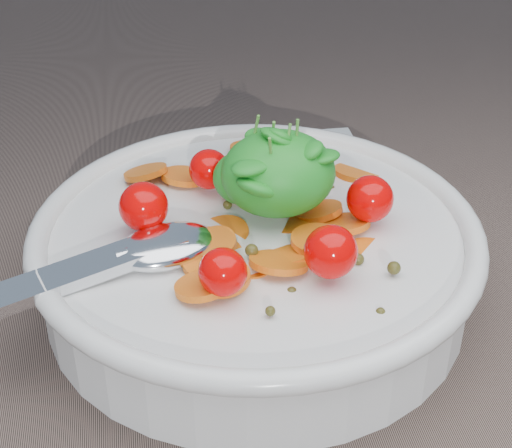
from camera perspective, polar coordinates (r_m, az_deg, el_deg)
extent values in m
plane|color=#6F594F|center=(0.54, 2.88, -6.03)|extent=(6.00, 6.00, 0.00)
cylinder|color=silver|center=(0.54, 0.00, -2.86)|extent=(0.29, 0.29, 0.06)
torus|color=silver|center=(0.52, 0.00, -0.41)|extent=(0.30, 0.30, 0.02)
cylinder|color=silver|center=(0.55, 0.00, -4.91)|extent=(0.14, 0.14, 0.01)
cylinder|color=brown|center=(0.54, 0.00, -2.86)|extent=(0.26, 0.26, 0.04)
cylinder|color=orange|center=(0.48, 1.66, -2.82)|extent=(0.05, 0.05, 0.02)
cylinder|color=orange|center=(0.56, -0.74, 3.14)|extent=(0.04, 0.04, 0.01)
cylinder|color=orange|center=(0.59, 7.31, 3.69)|extent=(0.05, 0.05, 0.01)
cylinder|color=orange|center=(0.49, -0.35, -3.51)|extent=(0.04, 0.04, 0.01)
cylinder|color=orange|center=(0.48, -3.48, -2.92)|extent=(0.04, 0.04, 0.01)
cylinder|color=orange|center=(0.49, -2.99, -1.43)|extent=(0.03, 0.03, 0.01)
cylinder|color=orange|center=(0.47, -2.30, -3.92)|extent=(0.04, 0.04, 0.01)
cylinder|color=orange|center=(0.49, 2.36, -2.38)|extent=(0.03, 0.03, 0.01)
cylinder|color=orange|center=(0.58, -8.03, 3.75)|extent=(0.04, 0.04, 0.02)
cylinder|color=orange|center=(0.54, 4.58, 0.92)|extent=(0.04, 0.04, 0.02)
cylinder|color=orange|center=(0.52, 6.43, -0.02)|extent=(0.05, 0.05, 0.02)
cylinder|color=orange|center=(0.58, -5.18, 3.48)|extent=(0.04, 0.04, 0.01)
cylinder|color=orange|center=(0.50, -2.84, -2.27)|extent=(0.04, 0.04, 0.01)
cylinder|color=orange|center=(0.50, 8.30, -2.34)|extent=(0.05, 0.05, 0.01)
cylinder|color=orange|center=(0.52, -2.52, -0.87)|extent=(0.05, 0.05, 0.01)
cylinder|color=orange|center=(0.53, 2.25, 0.06)|extent=(0.04, 0.04, 0.01)
cylinder|color=orange|center=(0.61, -0.41, 5.52)|extent=(0.04, 0.04, 0.01)
cylinder|color=orange|center=(0.50, 4.60, -1.21)|extent=(0.05, 0.05, 0.01)
cylinder|color=orange|center=(0.52, -4.27, -0.59)|extent=(0.05, 0.05, 0.02)
cylinder|color=orange|center=(0.57, 0.05, 2.49)|extent=(0.04, 0.04, 0.01)
cylinder|color=orange|center=(0.57, -0.81, 3.37)|extent=(0.04, 0.04, 0.01)
cylinder|color=orange|center=(0.46, -3.91, -4.51)|extent=(0.04, 0.04, 0.01)
sphere|color=#413D15|center=(0.49, -0.32, -1.93)|extent=(0.01, 0.01, 0.01)
sphere|color=#413D15|center=(0.50, -12.15, -3.13)|extent=(0.01, 0.01, 0.01)
sphere|color=#413D15|center=(0.57, 5.47, 2.56)|extent=(0.01, 0.01, 0.01)
sphere|color=#413D15|center=(0.52, -6.28, -0.69)|extent=(0.01, 0.01, 0.01)
sphere|color=#413D15|center=(0.58, 2.18, 4.14)|extent=(0.01, 0.01, 0.01)
sphere|color=#413D15|center=(0.61, 1.76, 5.52)|extent=(0.01, 0.01, 0.01)
sphere|color=#413D15|center=(0.58, 9.00, 2.78)|extent=(0.01, 0.01, 0.01)
sphere|color=#413D15|center=(0.58, 4.02, 4.01)|extent=(0.01, 0.01, 0.01)
sphere|color=#413D15|center=(0.58, 3.31, 3.51)|extent=(0.01, 0.01, 0.01)
sphere|color=#413D15|center=(0.47, 2.62, -4.99)|extent=(0.01, 0.01, 0.01)
sphere|color=#413D15|center=(0.50, -5.78, -2.76)|extent=(0.01, 0.01, 0.01)
sphere|color=#413D15|center=(0.46, 9.04, -6.36)|extent=(0.01, 0.01, 0.01)
sphere|color=#413D15|center=(0.45, 1.05, -6.35)|extent=(0.01, 0.01, 0.01)
sphere|color=#413D15|center=(0.57, 4.09, 3.31)|extent=(0.01, 0.01, 0.01)
sphere|color=#413D15|center=(0.54, -2.09, 1.40)|extent=(0.01, 0.01, 0.01)
sphere|color=#413D15|center=(0.48, 10.00, -3.17)|extent=(0.01, 0.01, 0.01)
sphere|color=#413D15|center=(0.51, -9.71, -1.85)|extent=(0.01, 0.01, 0.01)
sphere|color=#413D15|center=(0.49, 7.45, -2.56)|extent=(0.01, 0.01, 0.01)
sphere|color=#D70001|center=(0.52, 8.29, 1.82)|extent=(0.03, 0.03, 0.03)
sphere|color=#D70001|center=(0.56, 3.26, 4.42)|extent=(0.03, 0.03, 0.03)
sphere|color=#D70001|center=(0.55, -3.44, 4.00)|extent=(0.03, 0.03, 0.03)
sphere|color=#D70001|center=(0.51, -8.18, 1.27)|extent=(0.03, 0.03, 0.03)
sphere|color=#D70001|center=(0.45, -2.43, -3.51)|extent=(0.03, 0.03, 0.03)
sphere|color=#D70001|center=(0.46, 5.46, -2.02)|extent=(0.03, 0.03, 0.03)
ellipsoid|color=#219424|center=(0.51, 1.63, 3.71)|extent=(0.08, 0.07, 0.06)
ellipsoid|color=#219424|center=(0.53, -0.78, 3.40)|extent=(0.04, 0.04, 0.04)
ellipsoid|color=#219424|center=(0.53, 3.18, 4.12)|extent=(0.03, 0.03, 0.02)
ellipsoid|color=#219424|center=(0.51, 1.46, 5.06)|extent=(0.03, 0.04, 0.03)
ellipsoid|color=#219424|center=(0.50, 1.68, 6.05)|extent=(0.03, 0.03, 0.01)
ellipsoid|color=#219424|center=(0.50, 3.95, 5.32)|extent=(0.02, 0.02, 0.02)
ellipsoid|color=#219424|center=(0.51, 4.73, 4.89)|extent=(0.03, 0.03, 0.02)
ellipsoid|color=#219424|center=(0.51, 1.31, 4.23)|extent=(0.03, 0.03, 0.02)
ellipsoid|color=#219424|center=(0.55, 0.46, 5.45)|extent=(0.04, 0.03, 0.03)
ellipsoid|color=#219424|center=(0.49, 0.10, 2.69)|extent=(0.03, 0.03, 0.03)
ellipsoid|color=#219424|center=(0.51, 1.54, 4.29)|extent=(0.04, 0.04, 0.02)
ellipsoid|color=#219424|center=(0.52, 0.34, 6.28)|extent=(0.03, 0.03, 0.01)
ellipsoid|color=#219424|center=(0.52, 0.42, 6.30)|extent=(0.03, 0.03, 0.02)
ellipsoid|color=#219424|center=(0.54, 3.45, 5.22)|extent=(0.02, 0.01, 0.02)
ellipsoid|color=#219424|center=(0.53, 1.99, 5.40)|extent=(0.03, 0.03, 0.02)
ellipsoid|color=#219424|center=(0.51, 2.09, 5.54)|extent=(0.03, 0.03, 0.01)
ellipsoid|color=#219424|center=(0.50, 0.33, 2.79)|extent=(0.03, 0.03, 0.02)
ellipsoid|color=#219424|center=(0.49, -0.33, 4.17)|extent=(0.03, 0.03, 0.01)
ellipsoid|color=#219424|center=(0.51, -1.32, 4.16)|extent=(0.03, 0.03, 0.03)
ellipsoid|color=#219424|center=(0.51, 1.03, 4.75)|extent=(0.03, 0.03, 0.02)
ellipsoid|color=#219424|center=(0.50, 1.11, 4.84)|extent=(0.04, 0.04, 0.02)
ellipsoid|color=#219424|center=(0.53, 2.35, 5.63)|extent=(0.03, 0.03, 0.01)
ellipsoid|color=#219424|center=(0.51, 1.65, 5.23)|extent=(0.04, 0.04, 0.01)
ellipsoid|color=#219424|center=(0.50, 1.71, 6.42)|extent=(0.02, 0.03, 0.02)
ellipsoid|color=#219424|center=(0.50, 1.59, 6.31)|extent=(0.03, 0.03, 0.02)
ellipsoid|color=#219424|center=(0.51, 3.22, 4.67)|extent=(0.04, 0.04, 0.02)
ellipsoid|color=#219424|center=(0.54, 2.16, 5.54)|extent=(0.04, 0.04, 0.02)
cylinder|color=#4C8C33|center=(0.52, 1.09, 5.49)|extent=(0.00, 0.02, 0.05)
cylinder|color=#4C8C33|center=(0.50, 2.09, 4.61)|extent=(0.01, 0.01, 0.05)
cylinder|color=#4C8C33|center=(0.51, 2.91, 5.13)|extent=(0.00, 0.00, 0.05)
cylinder|color=#4C8C33|center=(0.52, -0.27, 5.70)|extent=(0.01, 0.01, 0.05)
cylinder|color=#4C8C33|center=(0.50, 1.16, 4.32)|extent=(0.01, 0.02, 0.05)
ellipsoid|color=silver|center=(0.50, -6.56, -1.62)|extent=(0.08, 0.06, 0.02)
cube|color=silver|center=(0.48, -12.30, -3.28)|extent=(0.13, 0.06, 0.02)
cylinder|color=silver|center=(0.49, -8.83, -2.15)|extent=(0.03, 0.02, 0.01)
cube|color=white|center=(0.70, 1.82, 3.92)|extent=(0.16, 0.14, 0.01)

